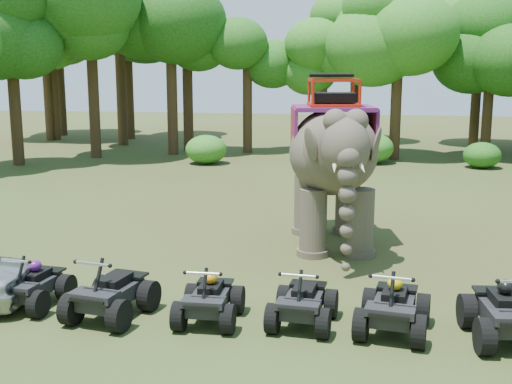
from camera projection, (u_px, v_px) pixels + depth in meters
ground at (247, 286)px, 14.29m from camera, size 110.00×110.00×0.00m
elephant at (333, 161)px, 17.28m from camera, size 3.33×5.83×4.61m
atv_0 at (32, 279)px, 12.96m from camera, size 1.27×1.65×1.15m
atv_1 at (111, 286)px, 12.36m from camera, size 1.54×1.93×1.29m
atv_2 at (209, 292)px, 12.17m from camera, size 1.18×1.59×1.16m
atv_3 at (303, 295)px, 12.01m from camera, size 1.27×1.66×1.17m
atv_4 at (394, 300)px, 11.65m from camera, size 1.47×1.86×1.26m
atv_5 at (507, 305)px, 11.28m from camera, size 1.51×1.94×1.34m
tree_0 at (323, 93)px, 35.76m from camera, size 4.77×4.77×6.82m
tree_1 at (397, 76)px, 33.36m from camera, size 6.13×6.13×8.76m
tree_2 at (489, 85)px, 33.79m from camera, size 5.43×5.43×7.76m
tree_27 at (13, 75)px, 31.36m from camera, size 6.23×6.23×8.90m
tree_28 at (92, 71)px, 34.02m from camera, size 6.47×6.47×9.25m
tree_29 at (171, 70)px, 35.29m from camera, size 6.57×6.57×9.38m
tree_30 at (247, 86)px, 36.28m from camera, size 5.30×5.30×7.57m
tree_33 at (52, 63)px, 42.58m from camera, size 7.17×7.17×10.24m
tree_35 at (128, 64)px, 43.24m from camera, size 7.09×7.09×10.13m
tree_36 at (478, 70)px, 38.68m from camera, size 6.55×6.55×9.35m
tree_37 at (187, 70)px, 37.03m from camera, size 6.56×6.56×9.37m
tree_38 at (47, 80)px, 42.46m from camera, size 5.59×5.59×7.99m
tree_39 at (120, 56)px, 39.58m from camera, size 7.69×7.69×10.99m
tree_40 at (355, 73)px, 41.45m from camera, size 6.24×6.24×8.91m
tree_41 at (59, 63)px, 45.56m from camera, size 7.21×7.21×10.30m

